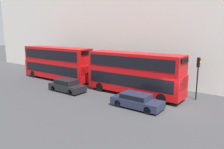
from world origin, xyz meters
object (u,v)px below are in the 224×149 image
bus_second_in_queue (57,62)px  car_hatchback (67,85)px  pedestrian (88,75)px  bus_leading (134,72)px  car_dark_sedan (137,100)px  traffic_light (198,70)px

bus_second_in_queue → car_hatchback: size_ratio=2.64×
pedestrian → bus_leading: bearing=-103.6°
car_dark_sedan → traffic_light: bearing=-32.6°
car_hatchback → pedestrian: pedestrian is taller
bus_second_in_queue → car_dark_sedan: bearing=-103.1°
bus_second_in_queue → traffic_light: size_ratio=2.72×
bus_leading → car_hatchback: bearing=117.5°
bus_second_in_queue → car_hatchback: bus_second_in_queue is taller
bus_leading → pedestrian: bus_leading is taller
bus_second_in_queue → pedestrian: size_ratio=7.05×
bus_second_in_queue → car_hatchback: 6.85m
bus_leading → bus_second_in_queue: bus_second_in_queue is taller
bus_second_in_queue → traffic_light: (2.08, -18.07, 0.51)m
bus_leading → car_hatchback: (-3.40, 6.54, -1.70)m
pedestrian → traffic_light: bearing=-89.8°
car_dark_sedan → pedestrian: (5.44, 10.77, 0.04)m
bus_leading → pedestrian: size_ratio=6.59×
traffic_light → pedestrian: traffic_light is taller
car_dark_sedan → car_hatchback: (-0.00, 8.88, 0.04)m
car_dark_sedan → bus_leading: bearing=34.5°
bus_leading → pedestrian: bearing=76.4°
bus_leading → bus_second_in_queue: 12.23m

